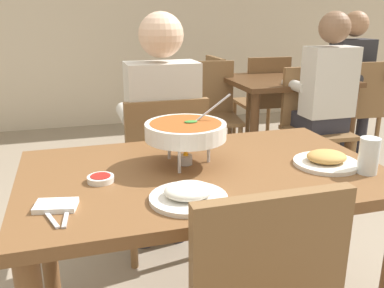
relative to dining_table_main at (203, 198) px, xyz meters
name	(u,v)px	position (x,y,z in m)	size (l,w,h in m)	color
dining_table_main	(203,198)	(0.00, 0.00, 0.00)	(1.30, 0.80, 0.76)	brown
chair_diner_main	(164,168)	(0.00, 0.69, -0.13)	(0.44, 0.44, 0.90)	brown
diner_main	(161,124)	(0.00, 0.72, 0.10)	(0.40, 0.45, 1.31)	#2D2D38
curry_bowl	(186,131)	(-0.05, 0.07, 0.25)	(0.33, 0.30, 0.26)	silver
rice_plate	(188,194)	(-0.13, -0.24, 0.14)	(0.24, 0.24, 0.06)	white
appetizer_plate	(326,160)	(0.45, -0.09, 0.14)	(0.24, 0.24, 0.06)	white
sauce_dish	(101,179)	(-0.37, -0.01, 0.13)	(0.09, 0.09, 0.02)	white
napkin_folded	(56,206)	(-0.51, -0.18, 0.12)	(0.12, 0.08, 0.02)	white
fork_utensil	(48,215)	(-0.53, -0.23, 0.12)	(0.01, 0.17, 0.01)	silver
spoon_utensil	(67,213)	(-0.48, -0.23, 0.12)	(0.01, 0.17, 0.01)	silver
drink_glass	(368,158)	(0.54, -0.20, 0.17)	(0.07, 0.07, 0.13)	silver
dining_table_far	(285,94)	(1.34, 1.84, -0.02)	(1.00, 0.80, 0.76)	#51331C
chair_bg_left	(312,120)	(1.33, 1.38, -0.13)	(0.47, 0.47, 0.90)	brown
chair_bg_middle	(355,105)	(1.97, 1.73, -0.13)	(0.47, 0.47, 0.90)	brown
chair_bg_right	(204,99)	(0.77, 2.35, -0.13)	(0.45, 0.45, 0.90)	brown
chair_bg_corner	(211,108)	(0.71, 1.97, -0.13)	(0.50, 0.50, 0.90)	brown
chair_bg_window	(263,97)	(1.36, 2.30, -0.13)	(0.46, 0.46, 0.90)	brown
patron_bg_left	(325,91)	(1.36, 1.29, 0.10)	(0.40, 0.45, 1.31)	#2D2D38
patron_bg_middle	(353,77)	(2.00, 1.84, 0.10)	(0.40, 0.45, 1.31)	#2D2D38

